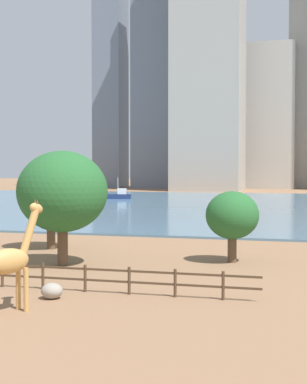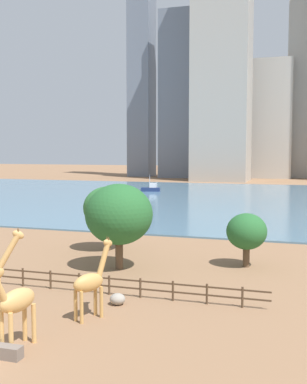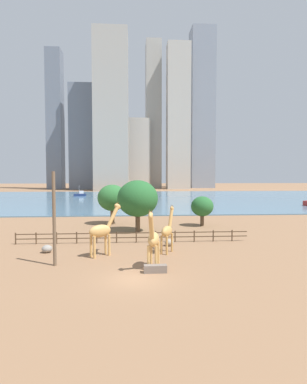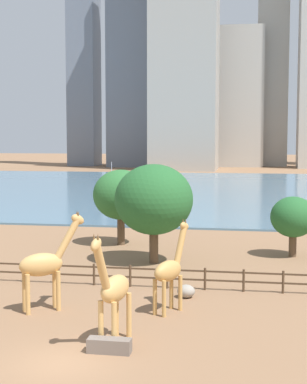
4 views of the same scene
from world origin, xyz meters
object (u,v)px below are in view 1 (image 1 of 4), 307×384
boulder_near_fence (52,291)px  giraffe_tall (11,260)px  tree_center_broad (51,193)px  tree_left_large (62,192)px  boat_ferry (120,195)px  tree_right_tall (232,216)px

boulder_near_fence → giraffe_tall: bearing=-100.5°
tree_center_broad → boulder_near_fence: bearing=-64.7°
tree_left_large → tree_center_broad: size_ratio=1.13×
giraffe_tall → tree_left_large: (-2.73, 11.24, 2.33)m
giraffe_tall → boulder_near_fence: bearing=17.1°
giraffe_tall → boat_ferry: giraffe_tall is taller
tree_left_large → boat_ferry: (-19.77, 69.62, -3.62)m
tree_right_tall → boat_ferry: tree_right_tall is taller
boulder_near_fence → tree_center_broad: 17.02m
giraffe_tall → tree_center_broad: tree_center_broad is taller
tree_left_large → boat_ferry: bearing=105.9°
boulder_near_fence → tree_left_large: tree_left_large is taller
boulder_near_fence → tree_left_large: size_ratio=0.14×
tree_left_large → tree_right_tall: size_ratio=1.56×
boulder_near_fence → tree_right_tall: (6.50, 12.40, 2.58)m
boat_ferry → tree_right_tall: bearing=102.2°
boulder_near_fence → boat_ferry: size_ratio=0.21×
boulder_near_fence → tree_left_large: (-3.25, 8.46, 4.12)m
tree_left_large → tree_center_broad: 7.61m
tree_right_tall → boulder_near_fence: bearing=-117.7°
giraffe_tall → tree_center_broad: size_ratio=0.75×
tree_left_large → tree_center_broad: bearing=120.4°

